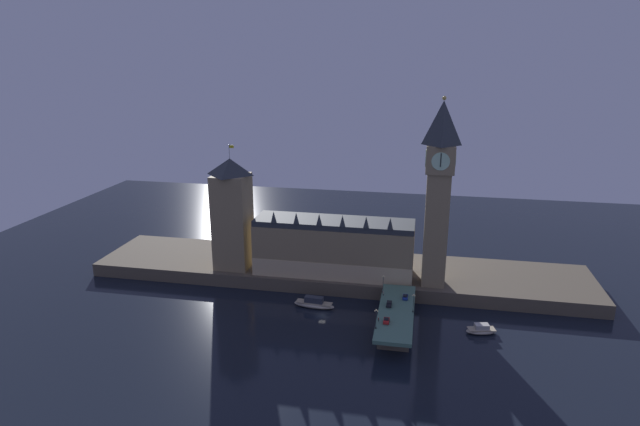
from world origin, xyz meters
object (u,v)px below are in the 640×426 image
object	(u,v)px
street_lamp_near	(376,317)
street_lamp_mid	(413,301)
victoria_tower	(232,213)
car_northbound_lead	(389,304)
pedestrian_near_rail	(378,319)
pedestrian_far_rail	(383,293)
clock_tower	(438,189)
boat_downstream	(481,330)
street_lamp_far	(383,282)
car_northbound_trail	(386,321)
boat_upstream	(314,304)
car_southbound_trail	(405,297)

from	to	relation	value
street_lamp_near	street_lamp_mid	distance (m)	19.05
victoria_tower	street_lamp_mid	distance (m)	89.12
street_lamp_mid	car_northbound_lead	bearing A→B (deg)	157.92
pedestrian_near_rail	pedestrian_far_rail	world-z (taller)	pedestrian_far_rail
clock_tower	boat_downstream	bearing A→B (deg)	-57.96
street_lamp_far	pedestrian_near_rail	bearing A→B (deg)	-89.05
pedestrian_far_rail	street_lamp_far	xyz separation A→B (m)	(-0.40, 2.77, 3.65)
victoria_tower	street_lamp_far	distance (m)	73.21
car_northbound_trail	pedestrian_near_rail	distance (m)	2.84
boat_upstream	boat_downstream	xyz separation A→B (m)	(63.87, -8.41, -0.39)
car_northbound_trail	street_lamp_mid	xyz separation A→B (m)	(8.87, 9.67, 3.75)
street_lamp_near	boat_downstream	world-z (taller)	street_lamp_near
street_lamp_near	boat_upstream	size ratio (longest dim) A/B	0.43
street_lamp_near	car_southbound_trail	bearing A→B (deg)	71.01
victoria_tower	pedestrian_near_rail	bearing A→B (deg)	-32.24
clock_tower	car_southbound_trail	distance (m)	44.44
street_lamp_far	boat_upstream	xyz separation A→B (m)	(-26.98, -3.29, -10.37)
boat_upstream	car_northbound_trail	bearing A→B (deg)	-34.93
pedestrian_far_rail	boat_upstream	world-z (taller)	pedestrian_far_rail
street_lamp_near	street_lamp_far	distance (m)	29.44
car_northbound_lead	boat_downstream	bearing A→B (deg)	-0.98
car_southbound_trail	street_lamp_near	size ratio (longest dim) A/B	0.62
street_lamp_near	clock_tower	bearing A→B (deg)	67.19
victoria_tower	car_northbound_trail	size ratio (longest dim) A/B	14.45
car_northbound_lead	car_southbound_trail	world-z (taller)	car_northbound_lead
pedestrian_near_rail	pedestrian_far_rail	xyz separation A→B (m)	(0.00, 21.32, 0.11)
victoria_tower	pedestrian_far_rail	size ratio (longest dim) A/B	31.37
car_northbound_lead	car_northbound_trail	bearing A→B (deg)	-90.00
car_northbound_lead	car_southbound_trail	xyz separation A→B (m)	(5.65, 7.46, -0.13)
victoria_tower	street_lamp_near	size ratio (longest dim) A/B	7.64
victoria_tower	street_lamp_far	size ratio (longest dim) A/B	7.51
victoria_tower	car_northbound_lead	size ratio (longest dim) A/B	12.63
street_lamp_mid	car_northbound_trail	bearing A→B (deg)	-132.55
car_northbound_lead	boat_upstream	world-z (taller)	car_northbound_lead
pedestrian_near_rail	car_northbound_lead	bearing A→B (deg)	77.72
car_southbound_trail	pedestrian_near_rail	bearing A→B (deg)	-112.52
pedestrian_near_rail	boat_upstream	xyz separation A→B (m)	(-27.38, 20.80, -6.61)
car_northbound_trail	boat_downstream	world-z (taller)	car_northbound_trail
pedestrian_far_rail	street_lamp_mid	size ratio (longest dim) A/B	0.25
car_northbound_lead	car_southbound_trail	bearing A→B (deg)	52.88
clock_tower	street_lamp_near	size ratio (longest dim) A/B	10.62
victoria_tower	car_northbound_trail	world-z (taller)	victoria_tower
pedestrian_far_rail	street_lamp_mid	world-z (taller)	street_lamp_mid
street_lamp_near	boat_downstream	distance (m)	42.30
clock_tower	car_southbound_trail	xyz separation A→B (m)	(-10.42, -20.08, -38.25)
clock_tower	pedestrian_far_rail	bearing A→B (deg)	-134.54
street_lamp_mid	pedestrian_far_rail	bearing A→B (deg)	134.39
clock_tower	car_southbound_trail	size ratio (longest dim) A/B	17.27
car_southbound_trail	pedestrian_near_rail	size ratio (longest dim) A/B	2.83
victoria_tower	boat_upstream	distance (m)	55.07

